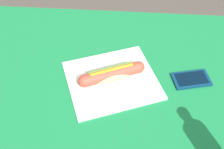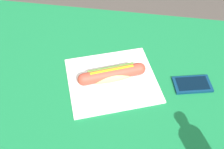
% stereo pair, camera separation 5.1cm
% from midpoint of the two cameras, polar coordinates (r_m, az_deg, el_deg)
% --- Properties ---
extents(dining_table, '(1.22, 0.89, 0.74)m').
position_cam_midpoint_polar(dining_table, '(1.01, -4.87, -7.98)').
color(dining_table, brown).
rests_on(dining_table, ground).
extents(paper_wrapper, '(0.36, 0.34, 0.01)m').
position_cam_midpoint_polar(paper_wrapper, '(0.93, -1.56, -1.17)').
color(paper_wrapper, silver).
rests_on(paper_wrapper, dining_table).
extents(hot_dog, '(0.21, 0.12, 0.05)m').
position_cam_midpoint_polar(hot_dog, '(0.91, -1.61, 0.04)').
color(hot_dog, '#DBB26B').
rests_on(hot_dog, paper_wrapper).
extents(cell_phone, '(0.13, 0.10, 0.01)m').
position_cam_midpoint_polar(cell_phone, '(0.96, 14.39, -1.00)').
color(cell_phone, '#0A2D4C').
rests_on(cell_phone, dining_table).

